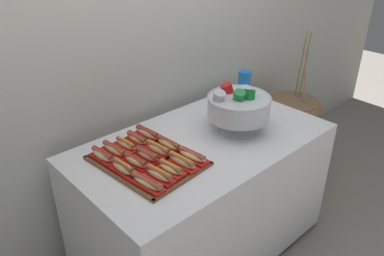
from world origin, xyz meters
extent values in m
plane|color=gray|center=(0.00, 0.00, 0.00)|extent=(10.00, 10.00, 0.00)
cube|color=beige|center=(0.00, 0.54, 1.30)|extent=(6.00, 0.10, 2.60)
cube|color=silver|center=(0.00, 0.00, 0.42)|extent=(1.44, 0.81, 0.75)
cylinder|color=black|center=(0.59, -0.28, 0.02)|extent=(0.05, 0.05, 0.04)
cylinder|color=black|center=(0.59, 0.28, 0.02)|extent=(0.05, 0.05, 0.04)
cylinder|color=brown|center=(1.13, 0.17, 0.32)|extent=(0.40, 0.40, 0.64)
torus|color=brown|center=(1.13, 0.17, 0.05)|extent=(0.53, 0.53, 0.10)
torus|color=brown|center=(1.13, 0.17, 0.16)|extent=(0.56, 0.56, 0.10)
torus|color=brown|center=(1.13, 0.17, 0.27)|extent=(0.55, 0.55, 0.10)
torus|color=brown|center=(1.13, 0.17, 0.37)|extent=(0.52, 0.52, 0.10)
torus|color=brown|center=(1.13, 0.17, 0.48)|extent=(0.49, 0.49, 0.10)
torus|color=brown|center=(1.13, 0.17, 0.58)|extent=(0.46, 0.46, 0.10)
cylinder|color=#937F56|center=(1.15, 0.10, 0.83)|extent=(0.02, 0.06, 0.39)
cylinder|color=#937F56|center=(1.19, 0.14, 0.91)|extent=(0.09, 0.08, 0.54)
cylinder|color=#937F56|center=(1.20, 0.18, 0.91)|extent=(0.04, 0.06, 0.54)
cube|color=brown|center=(-0.35, 0.03, 0.80)|extent=(0.45, 0.56, 0.01)
cube|color=brown|center=(-0.33, -0.22, 0.80)|extent=(0.40, 0.05, 0.01)
cube|color=brown|center=(-0.38, 0.29, 0.80)|extent=(0.40, 0.05, 0.01)
cube|color=brown|center=(-0.55, 0.02, 0.80)|extent=(0.06, 0.52, 0.01)
cube|color=brown|center=(-0.16, 0.05, 0.80)|extent=(0.06, 0.52, 0.01)
cube|color=red|center=(-0.49, -0.14, 0.81)|extent=(0.08, 0.19, 0.02)
ellipsoid|color=beige|center=(-0.49, -0.14, 0.83)|extent=(0.07, 0.17, 0.04)
cylinder|color=#A8563D|center=(-0.49, -0.14, 0.84)|extent=(0.05, 0.17, 0.03)
cylinder|color=red|center=(-0.49, -0.14, 0.86)|extent=(0.03, 0.14, 0.01)
cube|color=red|center=(-0.41, -0.14, 0.81)|extent=(0.08, 0.17, 0.02)
ellipsoid|color=beige|center=(-0.41, -0.14, 0.83)|extent=(0.07, 0.16, 0.04)
cylinder|color=#9E4C38|center=(-0.41, -0.14, 0.85)|extent=(0.05, 0.15, 0.03)
cylinder|color=yellow|center=(-0.41, -0.14, 0.86)|extent=(0.02, 0.13, 0.01)
cube|color=red|center=(-0.34, -0.13, 0.81)|extent=(0.08, 0.16, 0.02)
ellipsoid|color=#E0BC7F|center=(-0.34, -0.13, 0.83)|extent=(0.07, 0.14, 0.04)
cylinder|color=#A8563D|center=(-0.34, -0.13, 0.84)|extent=(0.04, 0.14, 0.03)
cylinder|color=yellow|center=(-0.34, -0.13, 0.85)|extent=(0.02, 0.11, 0.01)
cube|color=red|center=(-0.26, -0.12, 0.81)|extent=(0.07, 0.19, 0.02)
ellipsoid|color=tan|center=(-0.26, -0.12, 0.83)|extent=(0.06, 0.17, 0.04)
cylinder|color=#A8563D|center=(-0.26, -0.12, 0.85)|extent=(0.04, 0.16, 0.03)
cylinder|color=yellow|center=(-0.26, -0.12, 0.86)|extent=(0.02, 0.13, 0.01)
cube|color=red|center=(-0.19, -0.12, 0.81)|extent=(0.09, 0.19, 0.02)
ellipsoid|color=beige|center=(-0.19, -0.12, 0.83)|extent=(0.07, 0.17, 0.04)
cylinder|color=#A8563D|center=(-0.19, -0.12, 0.84)|extent=(0.05, 0.16, 0.03)
cylinder|color=red|center=(-0.19, -0.12, 0.86)|extent=(0.02, 0.13, 0.01)
cube|color=red|center=(-0.50, 0.02, 0.81)|extent=(0.08, 0.16, 0.02)
ellipsoid|color=tan|center=(-0.50, 0.02, 0.83)|extent=(0.06, 0.15, 0.04)
cylinder|color=brown|center=(-0.50, 0.02, 0.85)|extent=(0.04, 0.15, 0.03)
cylinder|color=yellow|center=(-0.50, 0.02, 0.86)|extent=(0.02, 0.13, 0.01)
cube|color=#B21414|center=(-0.43, 0.03, 0.81)|extent=(0.08, 0.16, 0.02)
ellipsoid|color=beige|center=(-0.43, 0.03, 0.83)|extent=(0.06, 0.15, 0.04)
cylinder|color=#9E4C38|center=(-0.43, 0.03, 0.85)|extent=(0.04, 0.14, 0.03)
cylinder|color=red|center=(-0.43, 0.03, 0.86)|extent=(0.02, 0.12, 0.01)
cube|color=#B21414|center=(-0.35, 0.03, 0.81)|extent=(0.07, 0.16, 0.02)
ellipsoid|color=#E0BC7F|center=(-0.35, 0.03, 0.83)|extent=(0.06, 0.14, 0.04)
cylinder|color=#9E4C38|center=(-0.35, 0.03, 0.85)|extent=(0.05, 0.14, 0.03)
cylinder|color=red|center=(-0.35, 0.03, 0.86)|extent=(0.02, 0.12, 0.01)
cube|color=red|center=(-0.28, 0.04, 0.81)|extent=(0.08, 0.18, 0.02)
ellipsoid|color=tan|center=(-0.28, 0.04, 0.83)|extent=(0.07, 0.17, 0.04)
cylinder|color=#A8563D|center=(-0.28, 0.04, 0.85)|extent=(0.04, 0.16, 0.03)
cylinder|color=yellow|center=(-0.28, 0.04, 0.86)|extent=(0.02, 0.13, 0.01)
cube|color=red|center=(-0.20, 0.05, 0.81)|extent=(0.08, 0.17, 0.02)
ellipsoid|color=tan|center=(-0.20, 0.05, 0.83)|extent=(0.06, 0.16, 0.04)
cylinder|color=#9E4C38|center=(-0.20, 0.05, 0.84)|extent=(0.04, 0.16, 0.03)
cylinder|color=red|center=(-0.20, 0.05, 0.86)|extent=(0.02, 0.13, 0.01)
cube|color=red|center=(-0.52, 0.19, 0.81)|extent=(0.08, 0.16, 0.02)
ellipsoid|color=#E0BC7F|center=(-0.52, 0.19, 0.83)|extent=(0.06, 0.15, 0.04)
cylinder|color=#9E4C38|center=(-0.52, 0.19, 0.85)|extent=(0.04, 0.14, 0.03)
cylinder|color=red|center=(-0.52, 0.19, 0.86)|extent=(0.02, 0.12, 0.01)
cube|color=red|center=(-0.44, 0.19, 0.81)|extent=(0.08, 0.18, 0.02)
ellipsoid|color=tan|center=(-0.44, 0.19, 0.83)|extent=(0.06, 0.17, 0.04)
cylinder|color=#A8563D|center=(-0.44, 0.19, 0.84)|extent=(0.04, 0.16, 0.03)
cylinder|color=red|center=(-0.44, 0.19, 0.86)|extent=(0.02, 0.14, 0.01)
cube|color=red|center=(-0.37, 0.20, 0.81)|extent=(0.07, 0.16, 0.02)
ellipsoid|color=tan|center=(-0.37, 0.20, 0.83)|extent=(0.06, 0.15, 0.04)
cylinder|color=#A8563D|center=(-0.37, 0.20, 0.84)|extent=(0.04, 0.14, 0.03)
cylinder|color=yellow|center=(-0.37, 0.20, 0.85)|extent=(0.02, 0.12, 0.01)
cube|color=red|center=(-0.29, 0.21, 0.81)|extent=(0.07, 0.15, 0.02)
ellipsoid|color=beige|center=(-0.29, 0.21, 0.83)|extent=(0.05, 0.14, 0.04)
cylinder|color=#9E4C38|center=(-0.29, 0.21, 0.84)|extent=(0.04, 0.14, 0.03)
cylinder|color=red|center=(-0.29, 0.21, 0.86)|extent=(0.01, 0.12, 0.01)
cube|color=red|center=(-0.22, 0.21, 0.81)|extent=(0.08, 0.19, 0.02)
ellipsoid|color=beige|center=(-0.22, 0.21, 0.83)|extent=(0.06, 0.17, 0.04)
cylinder|color=brown|center=(-0.22, 0.21, 0.85)|extent=(0.05, 0.16, 0.03)
cylinder|color=red|center=(-0.22, 0.21, 0.86)|extent=(0.02, 0.13, 0.01)
cylinder|color=silver|center=(0.23, -0.05, 0.80)|extent=(0.22, 0.22, 0.02)
cone|color=silver|center=(0.23, -0.05, 0.84)|extent=(0.08, 0.08, 0.07)
cylinder|color=silver|center=(0.23, -0.05, 0.94)|extent=(0.35, 0.35, 0.12)
torus|color=silver|center=(0.23, -0.05, 1.00)|extent=(0.36, 0.36, 0.02)
cylinder|color=#B7BCC6|center=(0.28, -0.05, 0.99)|extent=(0.11, 0.10, 0.14)
cylinder|color=red|center=(0.24, 0.04, 0.99)|extent=(0.12, 0.11, 0.14)
cylinder|color=#B7BCC6|center=(0.12, 0.01, 0.99)|extent=(0.08, 0.10, 0.14)
cylinder|color=#197A33|center=(0.21, -0.06, 0.99)|extent=(0.09, 0.10, 0.14)
cylinder|color=#197A33|center=(0.26, -0.09, 0.99)|extent=(0.12, 0.11, 0.15)
cylinder|color=blue|center=(0.58, 0.21, 0.85)|extent=(0.09, 0.09, 0.12)
cylinder|color=blue|center=(0.58, 0.21, 0.87)|extent=(0.09, 0.09, 0.12)
cylinder|color=blue|center=(0.58, 0.21, 0.89)|extent=(0.09, 0.09, 0.12)
cylinder|color=blue|center=(0.58, 0.21, 0.91)|extent=(0.09, 0.09, 0.12)
cylinder|color=blue|center=(0.58, 0.21, 0.94)|extent=(0.09, 0.09, 0.12)
camera|label=1|loc=(-1.28, -1.30, 1.85)|focal=35.75mm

